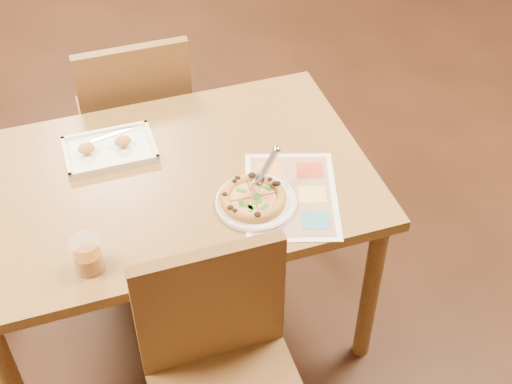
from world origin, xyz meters
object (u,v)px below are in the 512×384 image
object	(u,v)px
pizza	(253,198)
dining_table	(169,197)
chair_near	(222,357)
glass_tumbler	(88,256)
menu	(291,195)
chair_far	(135,110)
pizza_cutter	(264,173)
plate	(256,202)
appetizer_tray	(109,150)

from	to	relation	value
pizza	dining_table	bearing A→B (deg)	138.26
chair_near	glass_tumbler	distance (m)	0.46
dining_table	pizza	bearing A→B (deg)	-41.74
chair_near	glass_tumbler	world-z (taller)	chair_near
menu	dining_table	bearing A→B (deg)	149.66
chair_near	chair_far	xyz separation A→B (m)	(-0.00, 1.20, 0.00)
dining_table	pizza_cutter	bearing A→B (deg)	-31.68
chair_far	glass_tumbler	world-z (taller)	chair_far
plate	appetizer_tray	xyz separation A→B (m)	(-0.39, 0.38, 0.01)
appetizer_tray	menu	distance (m)	0.63
dining_table	appetizer_tray	distance (m)	0.26
chair_near	chair_far	size ratio (longest dim) A/B	1.00
chair_near	plate	bearing A→B (deg)	59.61
pizza	menu	size ratio (longest dim) A/B	0.51
chair_far	pizza_cutter	bearing A→B (deg)	109.44
plate	dining_table	bearing A→B (deg)	138.81
plate	pizza_cutter	size ratio (longest dim) A/B	1.94
chair_near	pizza	size ratio (longest dim) A/B	2.29
chair_far	pizza	bearing A→B (deg)	105.67
pizza_cutter	chair_far	bearing A→B (deg)	66.41
pizza_cutter	appetizer_tray	world-z (taller)	pizza_cutter
chair_far	menu	size ratio (longest dim) A/B	1.18
chair_far	menu	xyz separation A→B (m)	(0.35, -0.81, 0.16)
dining_table	chair_far	distance (m)	0.61
chair_far	appetizer_tray	bearing A→B (deg)	70.19
pizza	glass_tumbler	bearing A→B (deg)	-168.98
plate	glass_tumbler	world-z (taller)	glass_tumbler
pizza	glass_tumbler	distance (m)	0.53
chair_far	pizza_cutter	world-z (taller)	chair_far
chair_near	pizza_cutter	bearing A→B (deg)	57.98
plate	pizza	size ratio (longest dim) A/B	1.22
plate	chair_far	bearing A→B (deg)	106.14
chair_near	pizza	bearing A→B (deg)	60.69
chair_near	menu	world-z (taller)	chair_near
glass_tumbler	menu	bearing A→B (deg)	8.63
chair_far	pizza	distance (m)	0.85
dining_table	chair_near	world-z (taller)	chair_near
dining_table	chair_near	bearing A→B (deg)	-90.00
dining_table	chair_far	xyz separation A→B (m)	(-0.00, 0.60, -0.07)
pizza_cutter	dining_table	bearing A→B (deg)	105.29
plate	menu	size ratio (longest dim) A/B	0.63
chair_far	pizza	world-z (taller)	chair_far
pizza_cutter	glass_tumbler	bearing A→B (deg)	150.34
pizza	menu	bearing A→B (deg)	-1.58
plate	pizza_cutter	xyz separation A→B (m)	(0.04, 0.04, 0.08)
chair_near	pizza_cutter	xyz separation A→B (m)	(0.27, 0.43, 0.24)
dining_table	appetizer_tray	xyz separation A→B (m)	(-0.15, 0.18, 0.10)
appetizer_tray	glass_tumbler	xyz separation A→B (m)	(-0.14, -0.48, 0.03)
pizza_cutter	plate	bearing A→B (deg)	-179.37
dining_table	pizza_cutter	xyz separation A→B (m)	(0.27, -0.17, 0.17)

